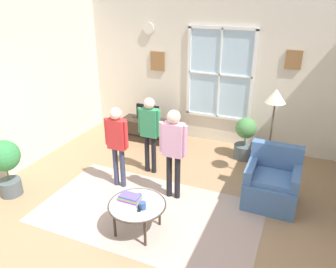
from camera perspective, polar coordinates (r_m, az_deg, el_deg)
ground_plane at (r=4.86m, az=-4.69°, el=-14.58°), size 5.88×6.60×0.02m
back_wall at (r=6.84m, az=7.05°, el=10.33°), size 5.28×0.17×2.86m
area_rug at (r=4.97m, az=-3.41°, el=-13.33°), size 3.20×1.81×0.01m
tv_stand at (r=7.09m, az=-3.44°, el=0.67°), size 1.16×0.45×0.45m
television at (r=6.94m, az=-3.53°, el=3.77°), size 0.51×0.08×0.34m
armchair at (r=5.24m, az=17.50°, el=-8.13°), size 0.76×0.74×0.87m
coffee_table at (r=4.43m, az=-5.36°, el=-12.25°), size 0.77×0.77×0.43m
book_stack at (r=4.48m, az=-6.58°, el=-10.86°), size 0.27×0.18×0.07m
cup at (r=4.30m, az=-4.41°, el=-12.23°), size 0.09×0.09×0.09m
remote_near_books at (r=4.54m, az=-5.36°, el=-10.69°), size 0.06×0.14×0.02m
remote_near_cup at (r=4.33m, az=-4.96°, el=-12.59°), size 0.09×0.14×0.02m
person_red_shirt at (r=5.22m, az=-8.77°, el=-0.79°), size 0.41×0.19×1.36m
person_green_shirt at (r=5.59m, az=-3.18°, el=1.22°), size 0.41×0.19×1.38m
person_pink_shirt at (r=4.84m, az=0.95°, el=-1.88°), size 0.43×0.20×1.44m
potted_plant_by_window at (r=6.41m, az=13.20°, el=-0.54°), size 0.40×0.40×0.82m
potted_plant_corner at (r=5.64m, az=-26.30°, el=-4.44°), size 0.48×0.48×0.92m
floor_lamp at (r=5.39m, az=17.96°, el=4.72°), size 0.32×0.32×1.61m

